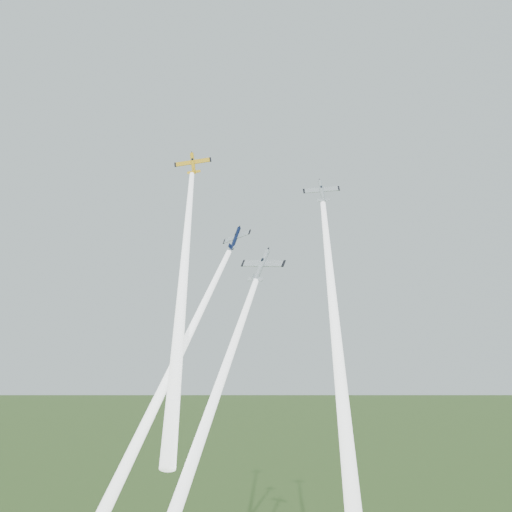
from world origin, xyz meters
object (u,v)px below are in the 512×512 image
plane_silver_low (261,265)px  plane_navy (236,238)px  plane_silver_right (322,191)px  plane_yellow (193,163)px

plane_silver_low → plane_navy: bearing=146.1°
plane_navy → plane_silver_right: size_ratio=1.00×
plane_navy → plane_silver_right: bearing=31.7°
plane_navy → plane_silver_right: plane_silver_right is taller
plane_yellow → plane_navy: plane_yellow is taller
plane_navy → plane_silver_low: size_ratio=0.81×
plane_yellow → plane_silver_right: size_ratio=1.10×
plane_yellow → plane_silver_right: 27.68m
plane_yellow → plane_navy: bearing=-38.4°
plane_silver_right → plane_silver_low: (-8.78, -10.41, -14.86)m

